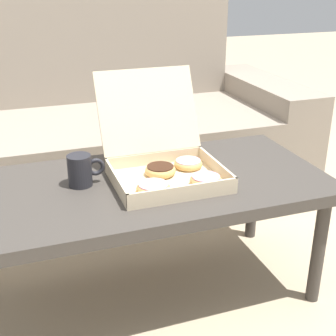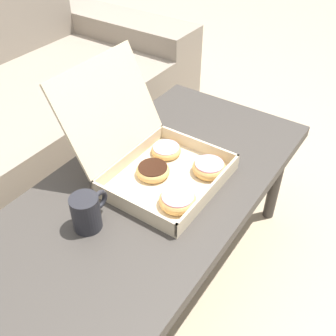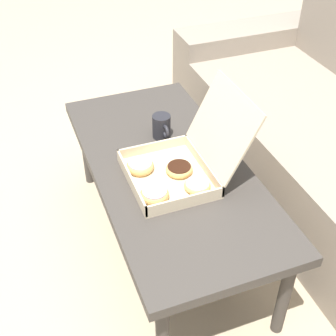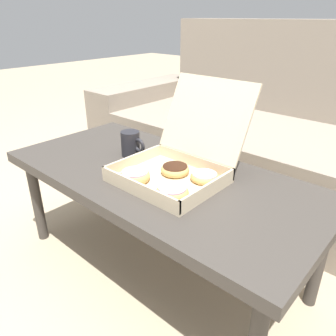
% 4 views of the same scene
% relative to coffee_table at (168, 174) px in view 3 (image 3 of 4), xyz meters
% --- Properties ---
extents(ground_plane, '(12.00, 12.00, 0.00)m').
position_rel_coffee_table_xyz_m(ground_plane, '(0.00, 0.07, -0.39)').
color(ground_plane, tan).
extents(coffee_table, '(1.20, 0.57, 0.43)m').
position_rel_coffee_table_xyz_m(coffee_table, '(0.00, 0.00, 0.00)').
color(coffee_table, '#3D3833').
rests_on(coffee_table, ground_plane).
extents(pastry_box, '(0.34, 0.42, 0.31)m').
position_rel_coffee_table_xyz_m(pastry_box, '(0.08, 0.00, 0.10)').
color(pastry_box, beige).
rests_on(pastry_box, coffee_table).
extents(coffee_mug, '(0.12, 0.07, 0.10)m').
position_rel_coffee_table_xyz_m(coffee_mug, '(-0.19, 0.04, 0.09)').
color(coffee_mug, '#232328').
rests_on(coffee_mug, coffee_table).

